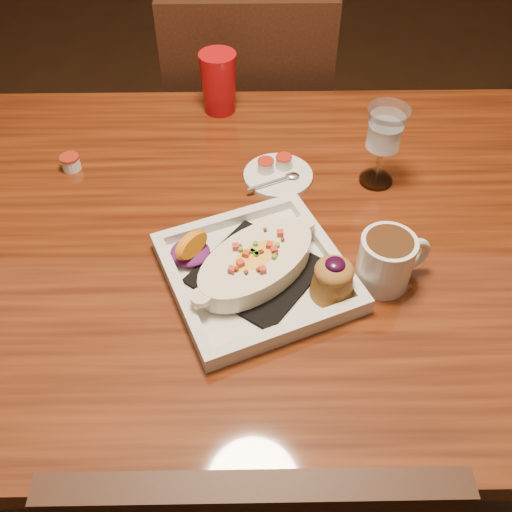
{
  "coord_description": "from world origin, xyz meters",
  "views": [
    {
      "loc": [
        -0.0,
        -0.71,
        1.44
      ],
      "look_at": [
        0.01,
        -0.08,
        0.77
      ],
      "focal_mm": 40.0,
      "sensor_mm": 36.0,
      "label": 1
    }
  ],
  "objects_px": {
    "plate": "(263,268)",
    "goblet": "(385,133)",
    "table": "(251,267)",
    "coffee_mug": "(387,259)",
    "chair_far": "(249,135)",
    "saucer": "(277,174)",
    "red_tumbler": "(219,83)"
  },
  "relations": [
    {
      "from": "coffee_mug",
      "to": "table",
      "type": "bearing_deg",
      "value": 133.09
    },
    {
      "from": "table",
      "to": "coffee_mug",
      "type": "xyz_separation_m",
      "value": [
        0.21,
        -0.12,
        0.15
      ]
    },
    {
      "from": "table",
      "to": "coffee_mug",
      "type": "relative_size",
      "value": 12.58
    },
    {
      "from": "table",
      "to": "coffee_mug",
      "type": "distance_m",
      "value": 0.28
    },
    {
      "from": "plate",
      "to": "chair_far",
      "type": "bearing_deg",
      "value": 69.08
    },
    {
      "from": "table",
      "to": "goblet",
      "type": "xyz_separation_m",
      "value": [
        0.24,
        0.13,
        0.21
      ]
    },
    {
      "from": "table",
      "to": "goblet",
      "type": "bearing_deg",
      "value": 28.43
    },
    {
      "from": "goblet",
      "to": "saucer",
      "type": "xyz_separation_m",
      "value": [
        -0.19,
        0.01,
        -0.1
      ]
    },
    {
      "from": "table",
      "to": "saucer",
      "type": "distance_m",
      "value": 0.19
    },
    {
      "from": "coffee_mug",
      "to": "chair_far",
      "type": "bearing_deg",
      "value": 87.85
    },
    {
      "from": "chair_far",
      "to": "plate",
      "type": "height_order",
      "value": "chair_far"
    },
    {
      "from": "coffee_mug",
      "to": "goblet",
      "type": "xyz_separation_m",
      "value": [
        0.03,
        0.25,
        0.06
      ]
    },
    {
      "from": "table",
      "to": "coffee_mug",
      "type": "bearing_deg",
      "value": -28.99
    },
    {
      "from": "plate",
      "to": "table",
      "type": "bearing_deg",
      "value": 77.12
    },
    {
      "from": "coffee_mug",
      "to": "saucer",
      "type": "xyz_separation_m",
      "value": [
        -0.16,
        0.26,
        -0.04
      ]
    },
    {
      "from": "chair_far",
      "to": "coffee_mug",
      "type": "height_order",
      "value": "chair_far"
    },
    {
      "from": "plate",
      "to": "coffee_mug",
      "type": "xyz_separation_m",
      "value": [
        0.19,
        -0.0,
        0.02
      ]
    },
    {
      "from": "plate",
      "to": "red_tumbler",
      "type": "bearing_deg",
      "value": 77.03
    },
    {
      "from": "table",
      "to": "red_tumbler",
      "type": "relative_size",
      "value": 11.54
    },
    {
      "from": "chair_far",
      "to": "goblet",
      "type": "distance_m",
      "value": 0.66
    },
    {
      "from": "coffee_mug",
      "to": "saucer",
      "type": "distance_m",
      "value": 0.31
    },
    {
      "from": "table",
      "to": "chair_far",
      "type": "bearing_deg",
      "value": 90.0
    },
    {
      "from": "goblet",
      "to": "chair_far",
      "type": "bearing_deg",
      "value": 115.48
    },
    {
      "from": "plate",
      "to": "goblet",
      "type": "xyz_separation_m",
      "value": [
        0.22,
        0.24,
        0.08
      ]
    },
    {
      "from": "table",
      "to": "chair_far",
      "type": "relative_size",
      "value": 1.61
    },
    {
      "from": "chair_far",
      "to": "goblet",
      "type": "xyz_separation_m",
      "value": [
        0.24,
        -0.5,
        0.35
      ]
    },
    {
      "from": "chair_far",
      "to": "plate",
      "type": "bearing_deg",
      "value": 91.47
    },
    {
      "from": "plate",
      "to": "coffee_mug",
      "type": "height_order",
      "value": "coffee_mug"
    },
    {
      "from": "table",
      "to": "goblet",
      "type": "height_order",
      "value": "goblet"
    },
    {
      "from": "chair_far",
      "to": "coffee_mug",
      "type": "distance_m",
      "value": 0.83
    },
    {
      "from": "chair_far",
      "to": "coffee_mug",
      "type": "xyz_separation_m",
      "value": [
        0.21,
        -0.75,
        0.29
      ]
    },
    {
      "from": "coffee_mug",
      "to": "goblet",
      "type": "relative_size",
      "value": 0.76
    }
  ]
}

